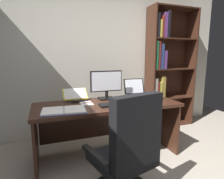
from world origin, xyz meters
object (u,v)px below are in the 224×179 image
bookshelf (165,69)px  open_binder (64,110)px  computer_mouse (138,102)px  reading_stand_with_book (75,95)px  desk (106,116)px  laptop (137,93)px  office_chair (127,158)px  keyboard (116,104)px  coffee_mug (159,96)px  monitor (106,85)px  pen (88,102)px  notepad (86,103)px

bookshelf → open_binder: bookshelf is taller
computer_mouse → reading_stand_with_book: size_ratio=0.32×
desk → bookshelf: bookshelf is taller
desk → laptop: 0.64m
bookshelf → computer_mouse: bookshelf is taller
office_chair → keyboard: office_chair is taller
office_chair → keyboard: 0.78m
office_chair → open_binder: 0.86m
open_binder → coffee_mug: bearing=11.2°
bookshelf → coffee_mug: 1.03m
monitor → coffee_mug: (0.68, -0.29, -0.15)m
keyboard → laptop: bearing=37.6°
open_binder → coffee_mug: coffee_mug is taller
keyboard → coffee_mug: 0.68m
bookshelf → keyboard: bookshelf is taller
office_chair → reading_stand_with_book: bearing=89.1°
keyboard → pen: keyboard is taller
desk → coffee_mug: 0.80m
desk → monitor: monitor is taller
bookshelf → coffee_mug: bookshelf is taller
desk → notepad: bearing=-178.5°
reading_stand_with_book → pen: bearing=-60.4°
desk → computer_mouse: size_ratio=17.70×
bookshelf → notepad: 1.79m
computer_mouse → reading_stand_with_book: 0.84m
open_binder → pen: bearing=43.3°
notepad → keyboard: bearing=-32.1°
computer_mouse → coffee_mug: coffee_mug is taller
reading_stand_with_book → coffee_mug: reading_stand_with_book is taller
keyboard → pen: 0.37m
computer_mouse → pen: computer_mouse is taller
laptop → open_binder: bearing=-159.2°
office_chair → laptop: office_chair is taller
reading_stand_with_book → pen: reading_stand_with_book is taller
reading_stand_with_book → keyboard: bearing=-44.3°
computer_mouse → reading_stand_with_book: (-0.73, 0.42, 0.06)m
office_chair → notepad: bearing=86.0°
keyboard → open_binder: 0.64m
monitor → notepad: 0.42m
reading_stand_with_book → notepad: bearing=-64.6°
computer_mouse → coffee_mug: 0.39m
open_binder → pen: size_ratio=3.59×
office_chair → notepad: office_chair is taller
computer_mouse → pen: bearing=161.3°
keyboard → open_binder: same height
desk → laptop: size_ratio=5.50×
bookshelf → notepad: size_ratio=10.42×
desk → office_chair: size_ratio=1.79×
computer_mouse → reading_stand_with_book: bearing=150.1°
desk → laptop: (0.56, 0.17, 0.25)m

